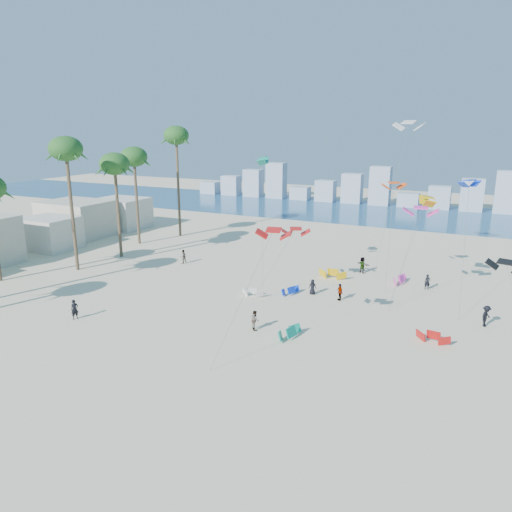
% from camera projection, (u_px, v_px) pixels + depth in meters
% --- Properties ---
extents(ground, '(220.00, 220.00, 0.00)m').
position_uv_depth(ground, '(125.00, 361.00, 35.23)').
color(ground, beige).
rests_on(ground, ground).
extents(ocean, '(220.00, 220.00, 0.00)m').
position_uv_depth(ocean, '(362.00, 211.00, 97.83)').
color(ocean, navy).
rests_on(ocean, ground).
extents(kitesurfer_near, '(0.69, 0.79, 1.82)m').
position_uv_depth(kitesurfer_near, '(75.00, 309.00, 42.77)').
color(kitesurfer_near, black).
rests_on(kitesurfer_near, ground).
extents(kitesurfer_mid, '(1.02, 1.05, 1.70)m').
position_uv_depth(kitesurfer_mid, '(255.00, 320.00, 40.58)').
color(kitesurfer_mid, gray).
rests_on(kitesurfer_mid, ground).
extents(kitesurfers_far, '(35.80, 12.37, 1.92)m').
position_uv_depth(kitesurfers_far, '(351.00, 280.00, 50.98)').
color(kitesurfers_far, black).
rests_on(kitesurfers_far, ground).
extents(grounded_kites, '(20.63, 21.49, 1.02)m').
position_uv_depth(grounded_kites, '(339.00, 296.00, 47.52)').
color(grounded_kites, silver).
rests_on(grounded_kites, ground).
extents(flying_kites, '(26.77, 33.13, 17.92)m').
position_uv_depth(flying_kites, '(389.00, 186.00, 46.23)').
color(flying_kites, red).
rests_on(flying_kites, ground).
extents(palm_row, '(9.00, 44.80, 16.88)m').
position_uv_depth(palm_row, '(63.00, 166.00, 55.26)').
color(palm_row, brown).
rests_on(palm_row, ground).
extents(beachfront_buildings, '(11.50, 43.00, 6.00)m').
position_uv_depth(beachfront_buildings, '(34.00, 231.00, 66.76)').
color(beachfront_buildings, beige).
rests_on(beachfront_buildings, ground).
extents(distant_skyline, '(85.00, 3.00, 8.40)m').
position_uv_depth(distant_skyline, '(368.00, 190.00, 106.22)').
color(distant_skyline, '#9EADBF').
rests_on(distant_skyline, ground).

